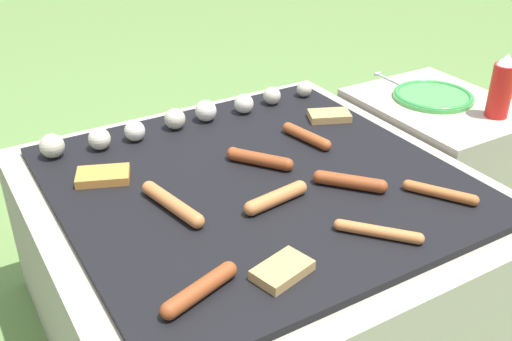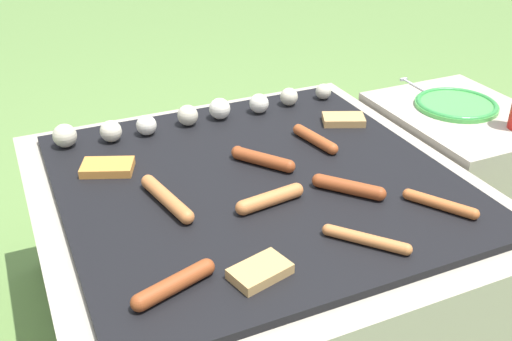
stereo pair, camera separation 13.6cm
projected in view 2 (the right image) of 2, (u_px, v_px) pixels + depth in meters
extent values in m
plane|color=#608442|center=(256.00, 323.00, 1.59)|extent=(14.00, 14.00, 0.00)
cube|color=#A89E8C|center=(256.00, 259.00, 1.48)|extent=(0.98, 0.98, 0.43)
cube|color=black|center=(256.00, 181.00, 1.38)|extent=(0.86, 0.86, 0.02)
cube|color=#A89E8C|center=(452.00, 179.00, 1.81)|extent=(0.39, 0.49, 0.44)
cylinder|color=#93421E|center=(262.00, 159.00, 1.42)|extent=(0.11, 0.13, 0.03)
sphere|color=#93421E|center=(289.00, 166.00, 1.39)|extent=(0.03, 0.03, 0.03)
sphere|color=#93421E|center=(236.00, 152.00, 1.45)|extent=(0.03, 0.03, 0.03)
cylinder|color=#C6753D|center=(167.00, 198.00, 1.27)|extent=(0.06, 0.18, 0.03)
sphere|color=#C6753D|center=(187.00, 217.00, 1.20)|extent=(0.03, 0.03, 0.03)
sphere|color=#C6753D|center=(148.00, 182.00, 1.33)|extent=(0.03, 0.03, 0.03)
cylinder|color=#C6753D|center=(366.00, 239.00, 1.14)|extent=(0.12, 0.13, 0.02)
sphere|color=#C6753D|center=(406.00, 249.00, 1.12)|extent=(0.02, 0.02, 0.02)
sphere|color=#C6753D|center=(328.00, 230.00, 1.17)|extent=(0.02, 0.02, 0.02)
cylinder|color=#93421E|center=(348.00, 187.00, 1.31)|extent=(0.11, 0.12, 0.03)
sphere|color=#93421E|center=(379.00, 194.00, 1.28)|extent=(0.03, 0.03, 0.03)
sphere|color=#93421E|center=(319.00, 180.00, 1.33)|extent=(0.03, 0.03, 0.03)
cylinder|color=#B7602D|center=(440.00, 204.00, 1.25)|extent=(0.10, 0.13, 0.02)
sphere|color=#B7602D|center=(474.00, 214.00, 1.22)|extent=(0.02, 0.02, 0.02)
sphere|color=#B7602D|center=(408.00, 194.00, 1.29)|extent=(0.02, 0.02, 0.02)
cylinder|color=#A34C23|center=(315.00, 139.00, 1.52)|extent=(0.05, 0.14, 0.03)
sphere|color=#A34C23|center=(333.00, 149.00, 1.47)|extent=(0.03, 0.03, 0.03)
sphere|color=#A34C23|center=(298.00, 130.00, 1.56)|extent=(0.03, 0.03, 0.03)
cylinder|color=#93421E|center=(174.00, 284.00, 1.02)|extent=(0.14, 0.07, 0.03)
sphere|color=#93421E|center=(206.00, 267.00, 1.07)|extent=(0.03, 0.03, 0.03)
sphere|color=#93421E|center=(139.00, 303.00, 0.98)|extent=(0.03, 0.03, 0.03)
cylinder|color=#C6753D|center=(270.00, 199.00, 1.26)|extent=(0.14, 0.05, 0.03)
sphere|color=#C6753D|center=(296.00, 190.00, 1.30)|extent=(0.03, 0.03, 0.03)
sphere|color=#C6753D|center=(243.00, 208.00, 1.23)|extent=(0.03, 0.03, 0.03)
cube|color=tan|center=(344.00, 120.00, 1.63)|extent=(0.13, 0.11, 0.02)
cube|color=#D18438|center=(107.00, 167.00, 1.40)|extent=(0.14, 0.11, 0.02)
cube|color=tan|center=(260.00, 271.00, 1.06)|extent=(0.12, 0.09, 0.02)
sphere|color=beige|center=(65.00, 136.00, 1.50)|extent=(0.06, 0.06, 0.06)
sphere|color=beige|center=(111.00, 131.00, 1.52)|extent=(0.06, 0.06, 0.06)
sphere|color=silver|center=(146.00, 125.00, 1.56)|extent=(0.05, 0.05, 0.05)
sphere|color=beige|center=(188.00, 115.00, 1.61)|extent=(0.06, 0.06, 0.06)
sphere|color=silver|center=(220.00, 109.00, 1.64)|extent=(0.06, 0.06, 0.06)
sphere|color=silver|center=(259.00, 103.00, 1.68)|extent=(0.05, 0.05, 0.05)
sphere|color=beige|center=(289.00, 97.00, 1.73)|extent=(0.05, 0.05, 0.05)
sphere|color=beige|center=(323.00, 91.00, 1.77)|extent=(0.05, 0.05, 0.05)
cylinder|color=#4CB24C|center=(456.00, 105.00, 1.73)|extent=(0.24, 0.24, 0.01)
torus|color=#338C3F|center=(457.00, 104.00, 1.72)|extent=(0.23, 0.23, 0.01)
cylinder|color=silver|center=(424.00, 90.00, 1.83)|extent=(0.01, 0.21, 0.01)
cube|color=silver|center=(404.00, 79.00, 1.91)|extent=(0.02, 0.01, 0.01)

